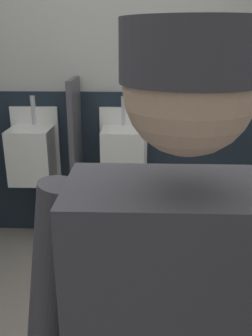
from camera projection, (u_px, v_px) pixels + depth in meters
wall_back at (118, 77)px, 3.03m from camera, size 3.91×0.12×2.76m
wainscot_band_back at (118, 165)px, 3.21m from camera, size 3.31×0.03×1.27m
urinal_left at (33, 154)px, 3.05m from camera, size 0.40×0.34×1.24m
urinal_middle at (123, 155)px, 3.02m from camera, size 0.40×0.34×1.24m
privacy_divider_panel at (76, 136)px, 2.91m from camera, size 0.04×0.40×0.90m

